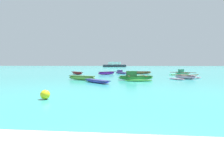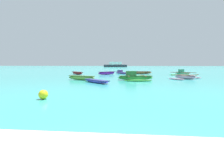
# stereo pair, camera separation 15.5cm
# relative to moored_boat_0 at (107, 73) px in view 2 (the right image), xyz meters

# --- Properties ---
(moored_boat_0) EXTENTS (2.54, 2.55, 0.46)m
(moored_boat_0) POSITION_rel_moored_boat_0_xyz_m (0.00, 0.00, 0.00)
(moored_boat_0) COLOR #741A92
(moored_boat_0) RESTS_ON ground_plane
(moored_boat_1) EXTENTS (3.35, 3.72, 0.90)m
(moored_boat_1) POSITION_rel_moored_boat_0_xyz_m (10.85, -1.41, 0.04)
(moored_boat_1) COLOR #51CB8E
(moored_boat_1) RESTS_ON ground_plane
(moored_boat_2) EXTENTS (3.73, 3.89, 0.93)m
(moored_boat_2) POSITION_rel_moored_boat_0_xyz_m (3.97, -8.33, 0.05)
(moored_boat_2) COLOR green
(moored_boat_2) RESTS_ON ground_plane
(moored_boat_3) EXTENTS (3.15, 1.55, 0.46)m
(moored_boat_3) POSITION_rel_moored_boat_0_xyz_m (-1.50, -9.04, -0.00)
(moored_boat_3) COLOR #70A93F
(moored_boat_3) RESTS_ON ground_plane
(moored_boat_4) EXTENTS (4.07, 0.92, 0.42)m
(moored_boat_4) POSITION_rel_moored_boat_0_xyz_m (5.08, 2.47, -0.02)
(moored_boat_4) COLOR #93582E
(moored_boat_4) RESTS_ON ground_plane
(moored_boat_5) EXTENTS (3.94, 3.80, 0.49)m
(moored_boat_5) POSITION_rel_moored_boat_0_xyz_m (9.56, -6.73, -0.03)
(moored_boat_5) COLOR #E1A7C4
(moored_boat_5) RESTS_ON ground_plane
(moored_boat_6) EXTENTS (2.78, 2.67, 0.28)m
(moored_boat_6) POSITION_rel_moored_boat_0_xyz_m (0.52, -11.43, -0.10)
(moored_boat_6) COLOR #4044BF
(moored_boat_6) RESTS_ON ground_plane
(moored_boat_7) EXTENTS (2.38, 3.60, 0.61)m
(moored_boat_7) POSITION_rel_moored_boat_0_xyz_m (2.07, 2.83, -0.04)
(moored_boat_7) COLOR #7F55C4
(moored_boat_7) RESTS_ON ground_plane
(moored_boat_8) EXTENTS (2.54, 2.67, 0.42)m
(moored_boat_8) POSITION_rel_moored_boat_0_xyz_m (-4.64, -0.05, -0.02)
(moored_boat_8) COLOR maroon
(moored_boat_8) RESTS_ON ground_plane
(mooring_buoy_0) EXTENTS (0.45, 0.45, 0.45)m
(mooring_buoy_0) POSITION_rel_moored_boat_0_xyz_m (-0.72, -18.63, -0.03)
(mooring_buoy_0) COLOR yellow
(mooring_buoy_0) RESTS_ON ground_plane
(distant_ferry) EXTENTS (11.28, 2.48, 2.48)m
(distant_ferry) POSITION_rel_moored_boat_0_xyz_m (-3.11, 58.72, 0.75)
(distant_ferry) COLOR #2D333D
(distant_ferry) RESTS_ON ground_plane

